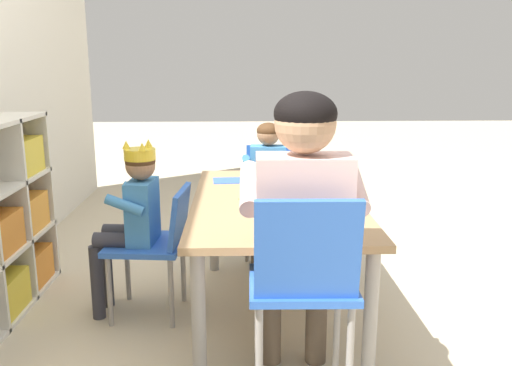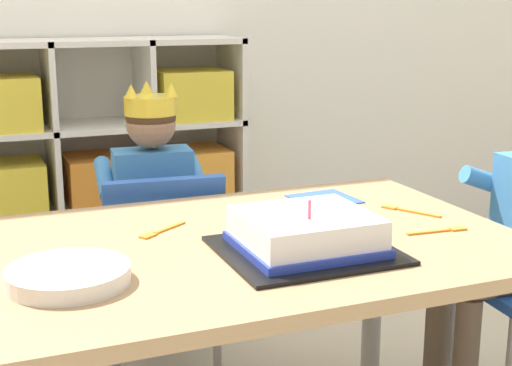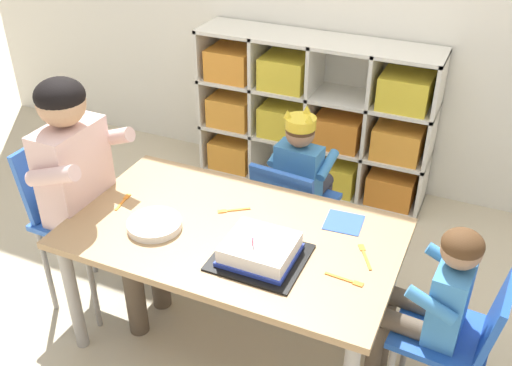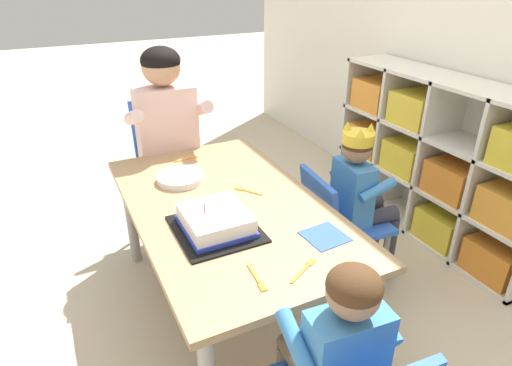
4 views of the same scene
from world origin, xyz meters
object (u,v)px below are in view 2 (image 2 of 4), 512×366
paper_plate_stack (68,275)px  fork_by_napkin (407,211)px  child_with_crown (151,193)px  fork_scattered_mid_table (161,231)px  classroom_chair_blue (159,255)px  birthday_cake_on_tray (306,236)px  activity_table (207,276)px  fork_near_child_seat (440,231)px

paper_plate_stack → fork_by_napkin: 0.80m
child_with_crown → fork_scattered_mid_table: child_with_crown is taller
classroom_chair_blue → birthday_cake_on_tray: bearing=106.0°
activity_table → classroom_chair_blue: (0.04, 0.54, -0.14)m
child_with_crown → birthday_cake_on_tray: bearing=103.8°
activity_table → fork_near_child_seat: size_ratio=9.17×
fork_scattered_mid_table → fork_near_child_seat: bearing=-56.3°
child_with_crown → fork_near_child_seat: size_ratio=5.98×
birthday_cake_on_tray → fork_scattered_mid_table: 0.32m
child_with_crown → fork_by_napkin: bearing=132.9°
activity_table → fork_by_napkin: 0.51m
child_with_crown → paper_plate_stack: (-0.33, -0.75, 0.07)m
activity_table → fork_scattered_mid_table: bearing=117.6°
activity_table → fork_scattered_mid_table: 0.15m
child_with_crown → fork_scattered_mid_table: size_ratio=7.03×
classroom_chair_blue → fork_near_child_seat: 0.80m
paper_plate_stack → child_with_crown: bearing=66.2°
classroom_chair_blue → activity_table: bearing=91.0°
fork_scattered_mid_table → paper_plate_stack: bearing=-169.0°
child_with_crown → paper_plate_stack: 0.82m
activity_table → child_with_crown: 0.65m
classroom_chair_blue → child_with_crown: bearing=-89.5°
child_with_crown → fork_near_child_seat: (0.43, -0.74, 0.06)m
classroom_chair_blue → paper_plate_stack: 0.75m
child_with_crown → fork_scattered_mid_table: bearing=83.4°
classroom_chair_blue → paper_plate_stack: bearing=68.7°
child_with_crown → fork_scattered_mid_table: (-0.11, -0.53, 0.06)m
activity_table → fork_scattered_mid_table: (-0.06, 0.12, 0.07)m
fork_by_napkin → fork_scattered_mid_table: (-0.56, 0.06, 0.00)m
birthday_cake_on_tray → classroom_chair_blue: bearing=100.7°
fork_scattered_mid_table → birthday_cake_on_tray: bearing=-80.1°
birthday_cake_on_tray → fork_near_child_seat: 0.32m
fork_scattered_mid_table → child_with_crown: bearing=43.5°
birthday_cake_on_tray → fork_by_napkin: (0.34, 0.17, -0.03)m
activity_table → fork_scattered_mid_table: fork_scattered_mid_table is taller
classroom_chair_blue → fork_near_child_seat: bearing=130.0°
activity_table → birthday_cake_on_tray: (0.16, -0.11, 0.10)m
birthday_cake_on_tray → fork_scattered_mid_table: birthday_cake_on_tray is taller
activity_table → paper_plate_stack: size_ratio=6.03×
fork_by_napkin → child_with_crown: bearing=-171.6°
activity_table → paper_plate_stack: (-0.28, -0.11, 0.08)m
child_with_crown → paper_plate_stack: child_with_crown is taller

